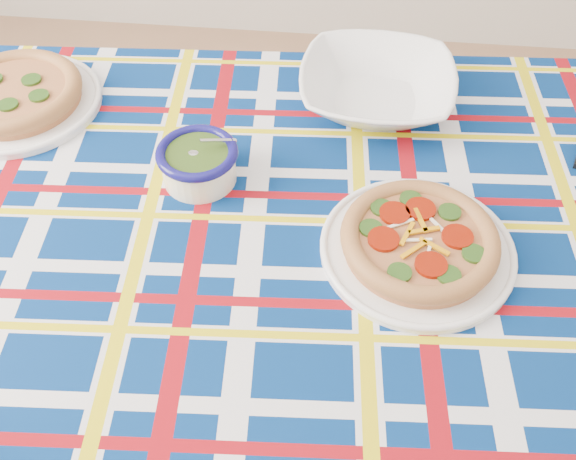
# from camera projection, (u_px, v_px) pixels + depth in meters

# --- Properties ---
(dining_table) EXTENTS (1.73, 1.15, 0.78)m
(dining_table) POSITION_uv_depth(u_px,v_px,m) (306.00, 277.00, 1.06)
(dining_table) COLOR brown
(dining_table) RESTS_ON floor
(tablecloth) EXTENTS (1.77, 1.19, 0.11)m
(tablecloth) POSITION_uv_depth(u_px,v_px,m) (306.00, 268.00, 1.04)
(tablecloth) COLOR navy
(tablecloth) RESTS_ON dining_table
(main_focaccia_plate) EXTENTS (0.32, 0.32, 0.06)m
(main_focaccia_plate) POSITION_uv_depth(u_px,v_px,m) (419.00, 240.00, 0.97)
(main_focaccia_plate) COLOR #B06B3E
(main_focaccia_plate) RESTS_ON tablecloth
(pesto_bowl) EXTENTS (0.15, 0.15, 0.08)m
(pesto_bowl) POSITION_uv_depth(u_px,v_px,m) (198.00, 161.00, 1.07)
(pesto_bowl) COLOR #223A0F
(pesto_bowl) RESTS_ON tablecloth
(serving_bowl) EXTENTS (0.30, 0.30, 0.07)m
(serving_bowl) POSITION_uv_depth(u_px,v_px,m) (377.00, 88.00, 1.21)
(serving_bowl) COLOR white
(serving_bowl) RESTS_ON tablecloth
(second_focaccia_plate) EXTENTS (0.39, 0.39, 0.06)m
(second_focaccia_plate) POSITION_uv_depth(u_px,v_px,m) (15.00, 93.00, 1.21)
(second_focaccia_plate) COLOR #B06B3E
(second_focaccia_plate) RESTS_ON tablecloth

